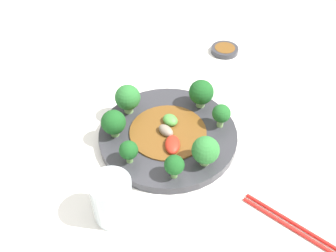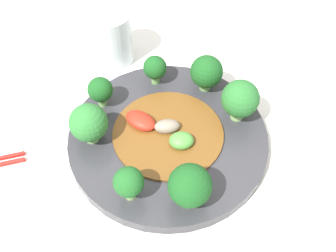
# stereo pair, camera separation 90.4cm
# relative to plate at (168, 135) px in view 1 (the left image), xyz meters

# --- Properties ---
(table) EXTENTS (1.02, 0.89, 0.73)m
(table) POSITION_rel_plate_xyz_m (0.03, -0.05, -0.37)
(table) COLOR silver
(table) RESTS_ON ground_plane
(plate) EXTENTS (0.31, 0.31, 0.02)m
(plate) POSITION_rel_plate_xyz_m (0.00, 0.00, 0.00)
(plate) COLOR #333338
(plate) RESTS_ON table
(broccoli_north) EXTENTS (0.04, 0.04, 0.06)m
(broccoli_north) POSITION_rel_plate_xyz_m (-0.02, 0.12, 0.05)
(broccoli_north) COLOR #89B76B
(broccoli_north) RESTS_ON plate
(broccoli_east) EXTENTS (0.04, 0.04, 0.06)m
(broccoli_east) POSITION_rel_plate_xyz_m (0.12, 0.01, 0.04)
(broccoli_east) COLOR #70A356
(broccoli_east) RESTS_ON plate
(broccoli_northwest) EXTENTS (0.06, 0.06, 0.07)m
(broccoli_northwest) POSITION_rel_plate_xyz_m (-0.09, 0.08, 0.05)
(broccoli_northwest) COLOR #89B76B
(broccoli_northwest) RESTS_ON plate
(broccoli_southwest) EXTENTS (0.06, 0.06, 0.07)m
(broccoli_southwest) POSITION_rel_plate_xyz_m (-0.07, -0.09, 0.05)
(broccoli_southwest) COLOR #89B76B
(broccoli_southwest) RESTS_ON plate
(broccoli_northeast) EXTENTS (0.06, 0.06, 0.07)m
(broccoli_northeast) POSITION_rel_plate_xyz_m (0.09, 0.07, 0.05)
(broccoli_northeast) COLOR #89B76B
(broccoli_northeast) RESTS_ON plate
(broccoli_southeast) EXTENTS (0.04, 0.04, 0.05)m
(broccoli_southeast) POSITION_rel_plate_xyz_m (0.08, -0.08, 0.04)
(broccoli_southeast) COLOR #70A356
(broccoli_southeast) RESTS_ON plate
(broccoli_south) EXTENTS (0.05, 0.05, 0.07)m
(broccoli_south) POSITION_rel_plate_xyz_m (0.00, -0.12, 0.05)
(broccoli_south) COLOR #70A356
(broccoli_south) RESTS_ON plate
(stirfry_center) EXTENTS (0.17, 0.17, 0.02)m
(stirfry_center) POSITION_rel_plate_xyz_m (0.00, 0.00, 0.02)
(stirfry_center) COLOR brown
(stirfry_center) RESTS_ON plate
(drinking_glass) EXTENTS (0.08, 0.08, 0.10)m
(drinking_glass) POSITION_rel_plate_xyz_m (0.20, -0.11, 0.04)
(drinking_glass) COLOR silver
(drinking_glass) RESTS_ON table
(chopsticks) EXTENTS (0.17, 0.19, 0.01)m
(chopsticks) POSITION_rel_plate_xyz_m (0.24, 0.24, -0.01)
(chopsticks) COLOR red
(chopsticks) RESTS_ON table
(sauce_dish) EXTENTS (0.08, 0.08, 0.02)m
(sauce_dish) POSITION_rel_plate_xyz_m (-0.35, 0.17, -0.00)
(sauce_dish) COLOR #333338
(sauce_dish) RESTS_ON table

